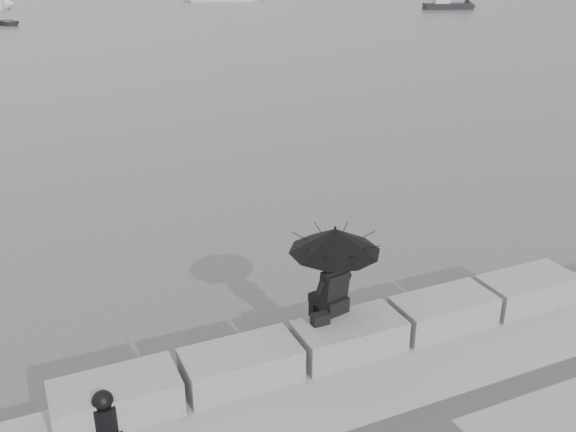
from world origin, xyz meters
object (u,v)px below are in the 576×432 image
small_motorboat (448,6)px  mooring_bollard (105,417)px  seated_person (335,249)px  dinghy (8,22)px

small_motorboat → mooring_bollard: bearing=-112.2°
mooring_bollard → small_motorboat: 66.31m
seated_person → small_motorboat: seated_person is taller
mooring_bollard → seated_person: bearing=11.2°
mooring_bollard → dinghy: 53.33m
seated_person → dinghy: 52.71m
mooring_bollard → small_motorboat: (43.37, 50.16, -0.45)m
seated_person → small_motorboat: size_ratio=0.26×
seated_person → dinghy: bearing=80.8°
mooring_bollard → dinghy: (1.00, 53.32, -0.53)m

